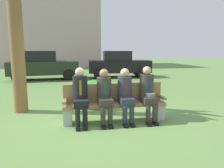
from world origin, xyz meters
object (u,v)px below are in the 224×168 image
Objects in this scene: seated_man_centerleft at (105,93)px; building_backdrop at (47,24)px; park_bench at (114,103)px; seated_man_rightmost at (148,91)px; shrub_near_bench at (95,93)px; seated_man_centerright at (125,92)px; parked_car_near at (43,65)px; seated_man_leftmost at (80,93)px; parked_car_far at (119,64)px.

building_backdrop is at bearing 99.71° from seated_man_centerleft.
seated_man_rightmost is (0.79, -0.13, 0.29)m from park_bench.
shrub_near_bench is at bearing 103.46° from park_bench.
parked_car_near reaches higher than seated_man_centerright.
seated_man_leftmost is at bearing 179.81° from seated_man_rightmost.
seated_man_centerright is at bearing 179.81° from seated_man_rightmost.
seated_man_centerright is 8.64m from parked_car_near.
park_bench is 0.40m from seated_man_centerleft.
building_backdrop is (-3.86, 20.92, 4.31)m from park_bench.
seated_man_centerleft is at bearing 179.94° from seated_man_rightmost.
building_backdrop reaches higher than seated_man_centerleft.
park_bench is at bearing -71.02° from parked_car_near.
seated_man_centerright is 0.99× the size of shrub_near_bench.
seated_man_leftmost is 1.00× the size of seated_man_rightmost.
seated_man_centerleft is 8.79m from parked_car_far.
shrub_near_bench is (-0.34, 1.43, -0.04)m from park_bench.
parked_car_far reaches higher than seated_man_centerleft.
seated_man_leftmost is 0.56m from seated_man_centerleft.
parked_car_far is at bearing -65.33° from building_backdrop.
park_bench is at bearing 151.04° from seated_man_centerright.
seated_man_rightmost is at bearing -66.45° from parked_car_near.
parked_car_near is (-2.98, 8.11, 0.12)m from seated_man_centerright.
seated_man_centerright is at bearing -69.81° from parked_car_near.
park_bench is 1.92× the size of seated_man_centerleft.
parked_car_far reaches higher than park_bench.
seated_man_leftmost is at bearing -76.63° from parked_car_near.
seated_man_rightmost is at bearing -0.19° from seated_man_leftmost.
building_backdrop is (-5.75, 12.53, 3.92)m from parked_car_far.
building_backdrop reaches higher than seated_man_centerright.
seated_man_centerright is (1.06, -0.00, -0.02)m from seated_man_leftmost.
seated_man_centerright is (0.50, 0.00, 0.00)m from seated_man_centerleft.
seated_man_leftmost is (-0.82, -0.13, 0.29)m from park_bench.
seated_man_leftmost reaches higher than shrub_near_bench.
seated_man_rightmost is (1.05, -0.00, 0.02)m from seated_man_centerleft.
seated_man_centerright is at bearing -28.96° from park_bench.
shrub_near_bench is 7.32m from parked_car_far.
seated_man_centerleft is at bearing -86.97° from shrub_near_bench.
parked_car_near is 4.65m from parked_car_far.
seated_man_leftmost is at bearing -106.98° from shrub_near_bench.
parked_car_far is at bearing 79.02° from seated_man_centerright.
seated_man_rightmost is 1.96m from shrub_near_bench.
parked_car_near reaches higher than seated_man_centerleft.
building_backdrop is at bearing 100.46° from park_bench.
seated_man_leftmost is 1.03× the size of seated_man_centerright.
seated_man_centerright is at bearing 0.09° from seated_man_centerleft.
park_bench is 1.91× the size of seated_man_centerright.
seated_man_centerleft is 0.32× the size of parked_car_far.
parked_car_far is at bearing 72.21° from shrub_near_bench.
park_bench is 1.85× the size of seated_man_rightmost.
parked_car_near is 13.57m from building_backdrop.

